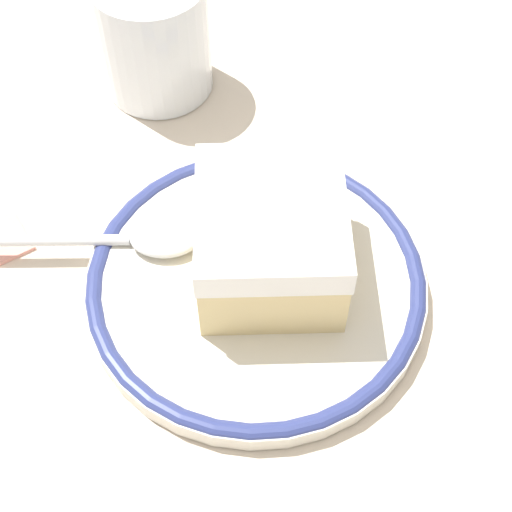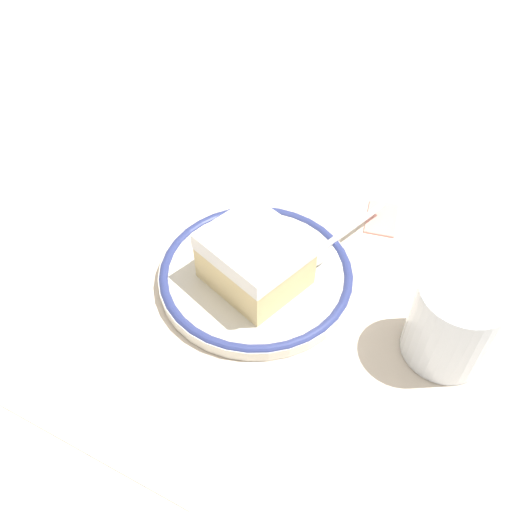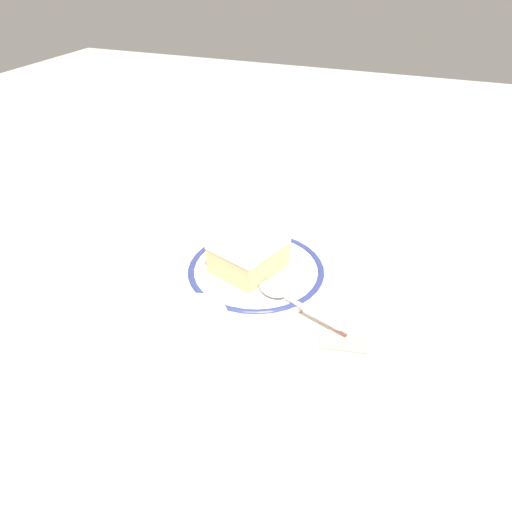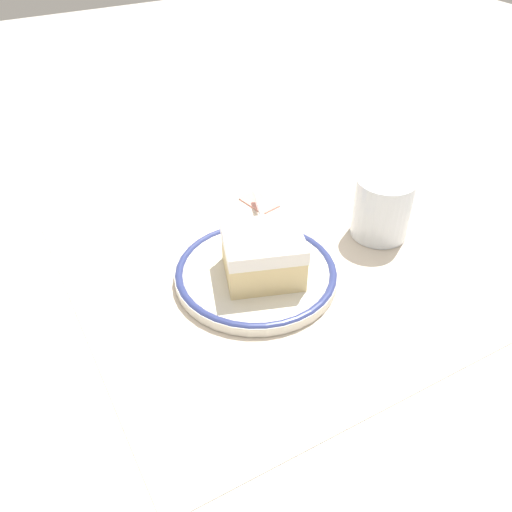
% 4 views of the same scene
% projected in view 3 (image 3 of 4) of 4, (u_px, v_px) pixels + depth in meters
% --- Properties ---
extents(ground_plane, '(2.40, 2.40, 0.00)m').
position_uv_depth(ground_plane, '(268.00, 293.00, 0.58)').
color(ground_plane, '#B7B2A8').
extents(placemat, '(0.46, 0.43, 0.00)m').
position_uv_depth(placemat, '(268.00, 292.00, 0.58)').
color(placemat, beige).
rests_on(placemat, ground_plane).
extents(plate, '(0.18, 0.18, 0.01)m').
position_uv_depth(plate, '(256.00, 271.00, 0.60)').
color(plate, silver).
rests_on(plate, placemat).
extents(cake_slice, '(0.10, 0.10, 0.05)m').
position_uv_depth(cake_slice, '(248.00, 252.00, 0.59)').
color(cake_slice, beige).
rests_on(cake_slice, plate).
extents(spoon, '(0.12, 0.06, 0.01)m').
position_uv_depth(spoon, '(282.00, 294.00, 0.55)').
color(spoon, silver).
rests_on(spoon, plate).
extents(cup, '(0.07, 0.07, 0.07)m').
position_uv_depth(cup, '(195.00, 348.00, 0.46)').
color(cup, silver).
rests_on(cup, placemat).
extents(napkin, '(0.11, 0.11, 0.00)m').
position_uv_depth(napkin, '(397.00, 269.00, 0.62)').
color(napkin, white).
rests_on(napkin, placemat).
extents(sugar_packet, '(0.06, 0.04, 0.01)m').
position_uv_depth(sugar_packet, '(343.00, 339.00, 0.51)').
color(sugar_packet, '#E5998C').
rests_on(sugar_packet, placemat).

